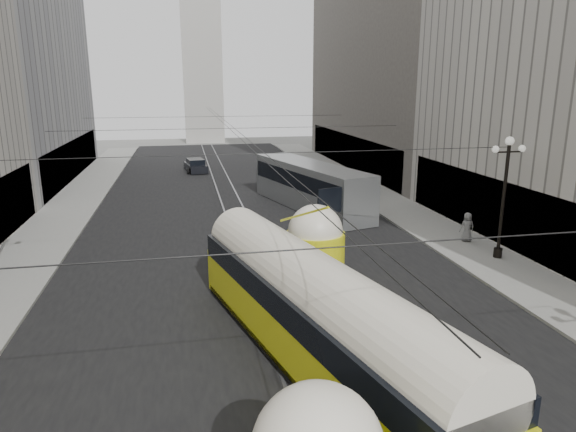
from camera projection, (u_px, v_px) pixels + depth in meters
name	position (u px, v px, depth m)	size (l,w,h in m)	color
road	(234.00, 208.00, 38.61)	(20.00, 85.00, 0.02)	black
sidewalk_left	(74.00, 204.00, 39.60)	(4.00, 72.00, 0.15)	gray
sidewalk_right	(369.00, 192.00, 44.23)	(4.00, 72.00, 0.15)	gray
rail_left	(224.00, 209.00, 38.46)	(0.12, 85.00, 0.04)	gray
rail_right	(243.00, 208.00, 38.75)	(0.12, 85.00, 0.04)	gray
building_right_far	(408.00, 12.00, 53.10)	(12.60, 32.60, 32.60)	#514C47
distant_tower	(201.00, 45.00, 79.94)	(6.00, 6.00, 31.36)	#B2AFA8
lamppost_right_mid	(504.00, 191.00, 26.34)	(1.86, 0.44, 6.37)	black
catenary	(234.00, 131.00, 36.21)	(25.00, 72.00, 0.23)	black
streetcar	(316.00, 312.00, 16.71)	(6.34, 16.88, 3.80)	#D2D412
city_bus	(310.00, 184.00, 38.10)	(6.27, 13.81, 3.39)	gray
sedan_white_far	(271.00, 166.00, 54.12)	(3.10, 4.82, 1.41)	white
sedan_dark_far	(196.00, 166.00, 54.49)	(2.48, 4.61, 1.38)	black
pedestrian_sidewalk_right	(467.00, 227.00, 29.82)	(0.83, 0.51, 1.71)	slate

